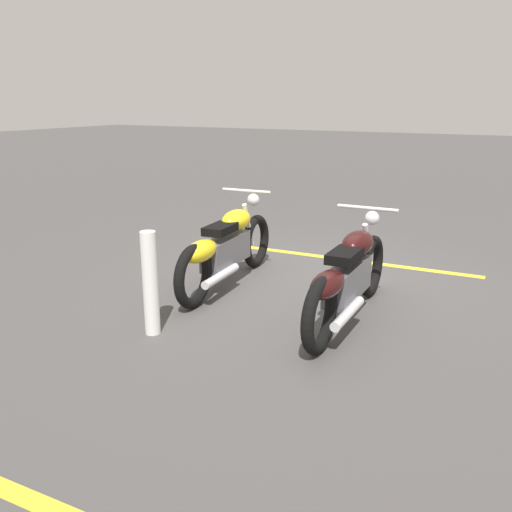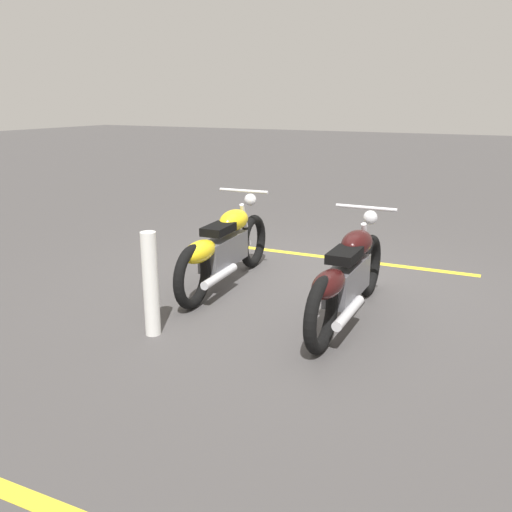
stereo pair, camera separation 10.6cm
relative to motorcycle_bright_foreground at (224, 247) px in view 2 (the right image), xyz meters
The scene contains 6 objects.
ground_plane 1.02m from the motorcycle_bright_foreground, 121.28° to the left, with size 60.00×60.00×0.00m, color #474444.
motorcycle_bright_foreground is the anchor object (origin of this frame).
motorcycle_dark_foreground 1.60m from the motorcycle_bright_foreground, 77.10° to the left, with size 2.23×0.62×1.04m.
bollard_post 1.44m from the motorcycle_bright_foreground, ahead, with size 0.14×0.14×0.96m, color white.
parking_stripe_near 2.00m from the motorcycle_bright_foreground, 149.52° to the left, with size 3.20×0.12×0.01m, color yellow.
parking_stripe_mid 3.61m from the motorcycle_bright_foreground, 14.30° to the left, with size 3.20×0.12×0.01m, color yellow.
Camera 2 is at (5.57, 2.24, 2.07)m, focal length 38.23 mm.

